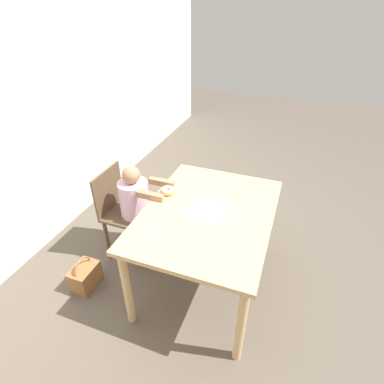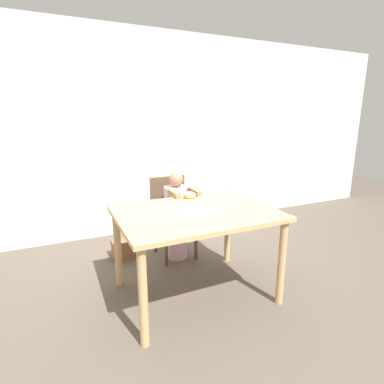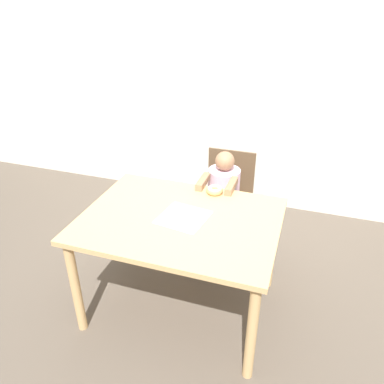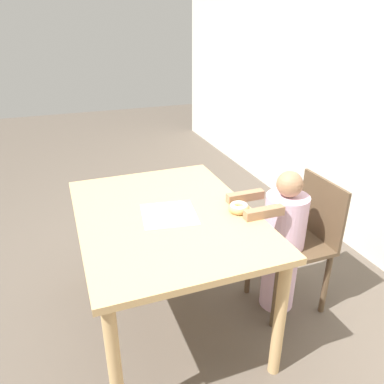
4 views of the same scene
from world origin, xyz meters
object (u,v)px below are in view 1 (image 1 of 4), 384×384
object	(u,v)px
chair	(125,211)
child_figure	(137,213)
donut	(168,190)
handbag	(85,276)

from	to	relation	value
chair	child_figure	bearing A→B (deg)	-90.00
donut	handbag	bearing A→B (deg)	133.66
donut	handbag	size ratio (longest dim) A/B	0.38
chair	handbag	world-z (taller)	chair
donut	handbag	distance (m)	1.01
chair	child_figure	distance (m)	0.12
donut	handbag	xyz separation A→B (m)	(-0.53, 0.56, -0.66)
donut	child_figure	bearing A→B (deg)	91.65
child_figure	donut	size ratio (longest dim) A/B	7.95
child_figure	handbag	size ratio (longest dim) A/B	3.06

